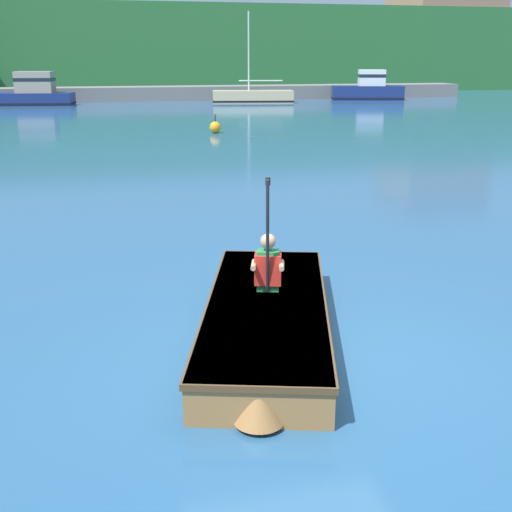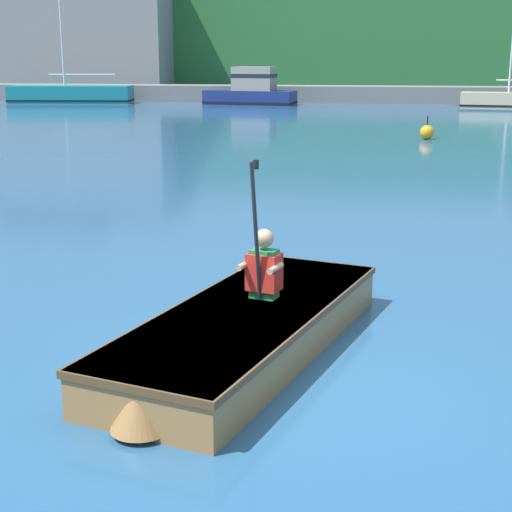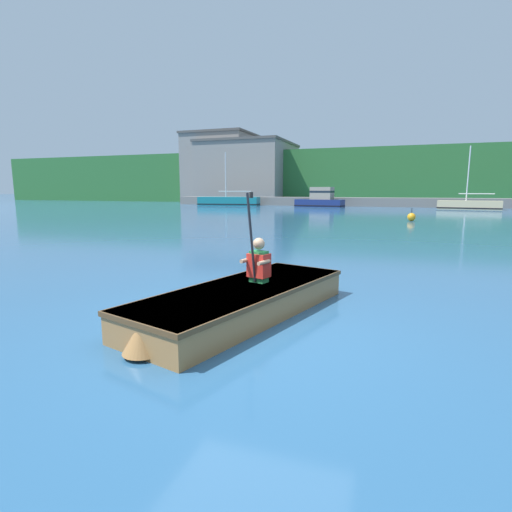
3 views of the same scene
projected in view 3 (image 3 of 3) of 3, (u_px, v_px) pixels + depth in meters
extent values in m
plane|color=#28567F|center=(247.00, 333.00, 4.81)|extent=(300.00, 300.00, 0.00)
cube|color=#2D6B33|center=(389.00, 178.00, 56.33)|extent=(120.00, 20.00, 6.76)
cube|color=gray|center=(226.00, 170.00, 57.48)|extent=(8.67, 11.22, 9.11)
cube|color=#4F4C49|center=(225.00, 136.00, 56.70)|extent=(8.97, 11.52, 0.30)
cube|color=gray|center=(249.00, 174.00, 55.20)|extent=(11.15, 11.77, 7.78)
cube|color=#4F4C49|center=(249.00, 144.00, 54.54)|extent=(11.45, 12.07, 0.30)
cube|color=slate|center=(383.00, 202.00, 40.99)|extent=(46.29, 2.40, 0.90)
cube|color=navy|center=(319.00, 203.00, 40.25)|extent=(4.98, 2.37, 0.74)
cube|color=black|center=(319.00, 206.00, 40.29)|extent=(5.03, 2.42, 0.10)
cube|color=gray|center=(322.00, 193.00, 39.98)|extent=(2.32, 1.64, 1.23)
cube|color=#19232D|center=(322.00, 192.00, 39.95)|extent=(2.34, 1.66, 0.20)
cube|color=#197A84|center=(229.00, 201.00, 43.52)|extent=(6.80, 2.67, 0.94)
cube|color=black|center=(229.00, 204.00, 43.57)|extent=(6.84, 2.71, 0.10)
cylinder|color=silver|center=(226.00, 175.00, 43.13)|extent=(0.10, 0.10, 4.74)
cylinder|color=silver|center=(235.00, 191.00, 43.20)|extent=(3.62, 0.51, 0.07)
cube|color=#CCB789|center=(469.00, 205.00, 35.03)|extent=(5.22, 2.37, 0.76)
cube|color=black|center=(469.00, 208.00, 35.07)|extent=(5.27, 2.42, 0.10)
cylinder|color=silver|center=(468.00, 173.00, 34.70)|extent=(0.10, 0.10, 4.70)
cylinder|color=silver|center=(476.00, 194.00, 34.63)|extent=(2.75, 0.50, 0.07)
cube|color=#A3703D|center=(244.00, 301.00, 5.50)|extent=(2.15, 3.79, 0.39)
cube|color=brown|center=(244.00, 289.00, 5.47)|extent=(2.20, 3.84, 0.06)
cube|color=brown|center=(244.00, 290.00, 5.48)|extent=(1.80, 3.25, 0.02)
cone|color=#A3703D|center=(142.00, 336.00, 4.12)|extent=(0.52, 0.52, 0.35)
cube|color=#A3703D|center=(255.00, 286.00, 5.69)|extent=(1.15, 0.47, 0.03)
cube|color=#267F3F|center=(259.00, 267.00, 5.72)|extent=(0.27, 0.22, 0.45)
cube|color=red|center=(259.00, 265.00, 5.72)|extent=(0.34, 0.28, 0.34)
sphere|color=tan|center=(259.00, 244.00, 5.67)|extent=(0.17, 0.17, 0.17)
cylinder|color=tan|center=(247.00, 260.00, 5.72)|extent=(0.13, 0.27, 0.06)
cylinder|color=tan|center=(264.00, 262.00, 5.55)|extent=(0.13, 0.27, 0.06)
cylinder|color=#232328|center=(251.00, 238.00, 5.51)|extent=(0.09, 0.22, 1.26)
cylinder|color=black|center=(251.00, 195.00, 5.41)|extent=(0.05, 0.05, 0.08)
sphere|color=orange|center=(411.00, 217.00, 22.02)|extent=(0.44, 0.44, 0.44)
cylinder|color=black|center=(412.00, 210.00, 21.96)|extent=(0.04, 0.04, 0.28)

